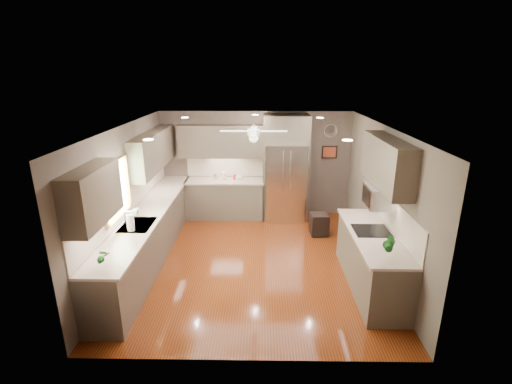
{
  "coord_description": "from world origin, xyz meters",
  "views": [
    {
      "loc": [
        0.14,
        -6.18,
        3.39
      ],
      "look_at": [
        0.04,
        0.6,
        1.16
      ],
      "focal_mm": 26.0,
      "sensor_mm": 36.0,
      "label": 1
    }
  ],
  "objects_px": {
    "canister_d": "(235,177)",
    "microwave": "(379,196)",
    "canister_c": "(224,176)",
    "refrigerator": "(286,170)",
    "potted_plant_left": "(101,256)",
    "canister_b": "(216,177)",
    "bowl": "(239,179)",
    "stool": "(319,224)",
    "paper_towel": "(131,223)",
    "soap_bottle": "(136,211)",
    "potted_plant_right": "(390,244)"
  },
  "relations": [
    {
      "from": "canister_d",
      "to": "potted_plant_right",
      "type": "relative_size",
      "value": 0.35
    },
    {
      "from": "soap_bottle",
      "to": "refrigerator",
      "type": "xyz_separation_m",
      "value": [
        2.76,
        2.31,
        0.15
      ]
    },
    {
      "from": "bowl",
      "to": "microwave",
      "type": "distance_m",
      "value": 3.66
    },
    {
      "from": "soap_bottle",
      "to": "potted_plant_left",
      "type": "bearing_deg",
      "value": -86.16
    },
    {
      "from": "canister_d",
      "to": "microwave",
      "type": "relative_size",
      "value": 0.21
    },
    {
      "from": "canister_d",
      "to": "canister_b",
      "type": "bearing_deg",
      "value": 179.98
    },
    {
      "from": "canister_b",
      "to": "potted_plant_right",
      "type": "relative_size",
      "value": 0.4
    },
    {
      "from": "canister_d",
      "to": "refrigerator",
      "type": "bearing_deg",
      "value": -2.47
    },
    {
      "from": "canister_d",
      "to": "potted_plant_left",
      "type": "bearing_deg",
      "value": -109.56
    },
    {
      "from": "canister_b",
      "to": "bowl",
      "type": "xyz_separation_m",
      "value": [
        0.56,
        -0.05,
        -0.05
      ]
    },
    {
      "from": "soap_bottle",
      "to": "bowl",
      "type": "distance_m",
      "value": 2.86
    },
    {
      "from": "stool",
      "to": "refrigerator",
      "type": "bearing_deg",
      "value": 125.81
    },
    {
      "from": "canister_c",
      "to": "microwave",
      "type": "relative_size",
      "value": 0.32
    },
    {
      "from": "potted_plant_right",
      "to": "bowl",
      "type": "distance_m",
      "value": 4.34
    },
    {
      "from": "canister_d",
      "to": "bowl",
      "type": "height_order",
      "value": "canister_d"
    },
    {
      "from": "soap_bottle",
      "to": "potted_plant_left",
      "type": "xyz_separation_m",
      "value": [
        0.12,
        -1.74,
        0.05
      ]
    },
    {
      "from": "canister_b",
      "to": "paper_towel",
      "type": "bearing_deg",
      "value": -108.7
    },
    {
      "from": "canister_d",
      "to": "soap_bottle",
      "type": "xyz_separation_m",
      "value": [
        -1.57,
        -2.36,
        0.04
      ]
    },
    {
      "from": "canister_c",
      "to": "canister_d",
      "type": "relative_size",
      "value": 1.49
    },
    {
      "from": "canister_d",
      "to": "potted_plant_right",
      "type": "xyz_separation_m",
      "value": [
        2.41,
        -3.73,
        0.11
      ]
    },
    {
      "from": "stool",
      "to": "canister_c",
      "type": "bearing_deg",
      "value": 154.45
    },
    {
      "from": "bowl",
      "to": "microwave",
      "type": "height_order",
      "value": "microwave"
    },
    {
      "from": "bowl",
      "to": "microwave",
      "type": "relative_size",
      "value": 0.36
    },
    {
      "from": "potted_plant_right",
      "to": "microwave",
      "type": "height_order",
      "value": "microwave"
    },
    {
      "from": "soap_bottle",
      "to": "stool",
      "type": "bearing_deg",
      "value": 21.5
    },
    {
      "from": "canister_d",
      "to": "bowl",
      "type": "relative_size",
      "value": 0.6
    },
    {
      "from": "bowl",
      "to": "stool",
      "type": "height_order",
      "value": "bowl"
    },
    {
      "from": "soap_bottle",
      "to": "potted_plant_left",
      "type": "height_order",
      "value": "potted_plant_left"
    },
    {
      "from": "bowl",
      "to": "stool",
      "type": "bearing_deg",
      "value": -28.44
    },
    {
      "from": "soap_bottle",
      "to": "canister_c",
      "type": "bearing_deg",
      "value": 61.11
    },
    {
      "from": "soap_bottle",
      "to": "potted_plant_right",
      "type": "xyz_separation_m",
      "value": [
        3.98,
        -1.37,
        0.07
      ]
    },
    {
      "from": "potted_plant_left",
      "to": "refrigerator",
      "type": "xyz_separation_m",
      "value": [
        2.64,
        4.05,
        0.1
      ]
    },
    {
      "from": "potted_plant_right",
      "to": "potted_plant_left",
      "type": "bearing_deg",
      "value": -174.47
    },
    {
      "from": "canister_c",
      "to": "refrigerator",
      "type": "bearing_deg",
      "value": -2.67
    },
    {
      "from": "potted_plant_right",
      "to": "refrigerator",
      "type": "bearing_deg",
      "value": 108.38
    },
    {
      "from": "canister_b",
      "to": "stool",
      "type": "distance_m",
      "value": 2.65
    },
    {
      "from": "refrigerator",
      "to": "microwave",
      "type": "distance_m",
      "value": 3.03
    },
    {
      "from": "refrigerator",
      "to": "microwave",
      "type": "xyz_separation_m",
      "value": [
        1.33,
        -2.71,
        0.29
      ]
    },
    {
      "from": "potted_plant_right",
      "to": "refrigerator",
      "type": "relative_size",
      "value": 0.14
    },
    {
      "from": "stool",
      "to": "paper_towel",
      "type": "relative_size",
      "value": 1.55
    },
    {
      "from": "microwave",
      "to": "paper_towel",
      "type": "relative_size",
      "value": 1.87
    },
    {
      "from": "canister_c",
      "to": "soap_bottle",
      "type": "xyz_separation_m",
      "value": [
        -1.31,
        -2.38,
        0.01
      ]
    },
    {
      "from": "soap_bottle",
      "to": "potted_plant_left",
      "type": "relative_size",
      "value": 0.68
    },
    {
      "from": "canister_c",
      "to": "soap_bottle",
      "type": "distance_m",
      "value": 2.72
    },
    {
      "from": "canister_d",
      "to": "microwave",
      "type": "height_order",
      "value": "microwave"
    },
    {
      "from": "canister_d",
      "to": "stool",
      "type": "distance_m",
      "value": 2.26
    },
    {
      "from": "canister_b",
      "to": "bowl",
      "type": "height_order",
      "value": "canister_b"
    },
    {
      "from": "canister_b",
      "to": "canister_d",
      "type": "distance_m",
      "value": 0.46
    },
    {
      "from": "bowl",
      "to": "stool",
      "type": "distance_m",
      "value": 2.14
    },
    {
      "from": "bowl",
      "to": "canister_c",
      "type": "bearing_deg",
      "value": 170.23
    }
  ]
}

